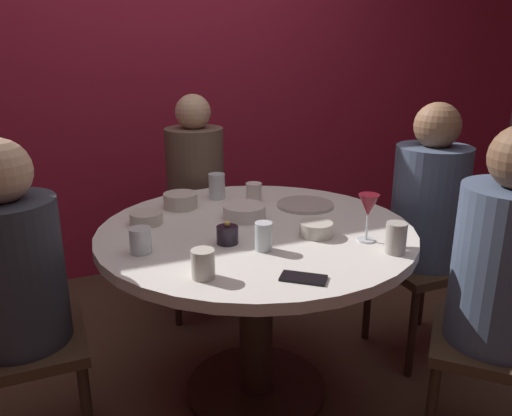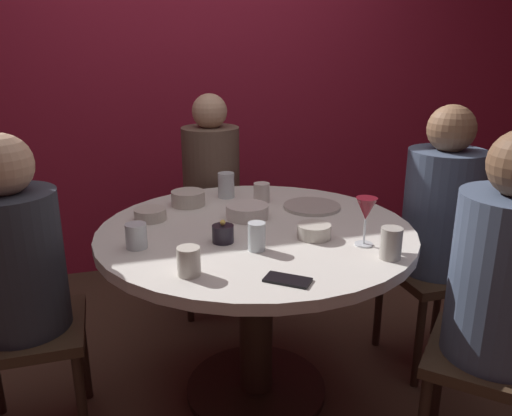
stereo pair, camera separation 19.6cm
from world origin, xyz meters
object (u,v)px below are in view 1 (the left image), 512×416
Objects in this scene: seated_diner_left at (14,272)px; seated_diner_right at (429,206)px; cup_beside_wine at (203,264)px; cup_center_front at (396,238)px; candle_holder at (227,235)px; seated_diner_front_right at (505,266)px; bowl_salad_center at (146,218)px; bowl_sauce_side at (181,200)px; dining_table at (256,268)px; bowl_serving_large at (245,212)px; seated_diner_back at (196,182)px; dinner_plate at (305,205)px; bowl_small_white at (316,229)px; wine_glass at (368,207)px; cup_by_right_diner at (140,240)px; cell_phone at (303,278)px; cup_near_candle at (217,186)px; cup_far_edge at (264,236)px; cup_by_left_diner at (254,193)px.

seated_diner_right is at bearing 0.00° from seated_diner_left.
cup_center_front is at bearing -5.76° from cup_beside_wine.
seated_diner_front_right is at bearing -33.28° from candle_holder.
bowl_salad_center is (-0.23, 0.32, -0.01)m from candle_holder.
bowl_sauce_side reaches higher than bowl_salad_center.
bowl_serving_large is (0.00, 0.12, 0.20)m from dining_table.
bowl_sauce_side reaches higher than bowl_serving_large.
seated_diner_back is 0.74m from dinner_plate.
seated_diner_front_right is 4.87× the size of dinner_plate.
bowl_serving_large is at bearing 8.07° from seated_diner_left.
bowl_sauce_side is at bearing 28.75° from seated_diner_left.
seated_diner_left reaches higher than dining_table.
bowl_small_white is at bearing -111.68° from dinner_plate.
wine_glass is 1.41× the size of bowl_small_white.
cell_phone is at bearing -44.06° from cup_by_right_diner.
candle_holder reaches higher than dining_table.
seated_diner_right is at bearing 39.31° from cup_center_front.
cell_phone is 1.08× the size of bowl_salad_center.
bowl_serving_large is at bearing -87.29° from cup_near_candle.
cup_by_right_diner reaches higher than bowl_serving_large.
bowl_serving_large is (0.05, 0.60, 0.02)m from cell_phone.
cup_near_candle is at bearing 112.76° from cup_center_front.
cup_far_edge is at bearing -3.45° from seated_diner_back.
cell_phone is at bearing -63.80° from bowl_salad_center.
cup_by_right_diner reaches higher than dinner_plate.
dinner_plate is 2.80× the size of cup_by_right_diner.
dinner_plate is 2.73× the size of cup_beside_wine.
dinner_plate is at bearing 39.34° from cup_beside_wine.
cell_phone is (-0.90, -0.48, 0.02)m from seated_diner_right.
bowl_salad_center is 1.48× the size of cup_by_left_diner.
seated_diner_left reaches higher than cup_center_front.
seated_diner_left is 13.71× the size of candle_holder.
bowl_small_white is 1.24× the size of cup_far_edge.
bowl_salad_center is (-0.39, 0.21, 0.20)m from dining_table.
seated_diner_back is at bearing 58.29° from bowl_salad_center.
bowl_sauce_side reaches higher than dining_table.
cup_near_candle reaches higher than cup_beside_wine.
cup_beside_wine reaches higher than dinner_plate.
cup_beside_wine reaches higher than cell_phone.
cell_phone is at bearing -94.35° from bowl_serving_large.
cup_beside_wine is at bearing -153.27° from cup_far_edge.
cup_center_front reaches higher than dinner_plate.
bowl_serving_large is 0.34m from bowl_small_white.
dinner_plate is 0.24m from cup_by_left_diner.
seated_diner_front_right is at bearing -47.66° from wine_glass.
dinner_plate is at bearing -39.01° from cup_by_left_diner.
bowl_sauce_side is at bearing 80.62° from cup_beside_wine.
bowl_serving_large is at bearing -122.21° from cup_by_left_diner.
seated_diner_front_right is at bearing -45.35° from bowl_small_white.
wine_glass is at bearing 5.66° from cup_beside_wine.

